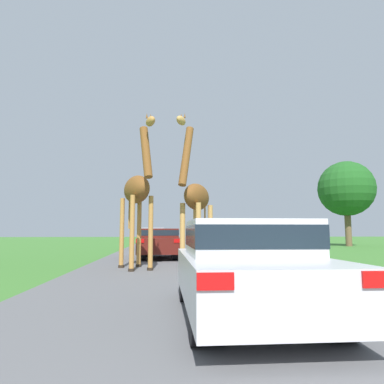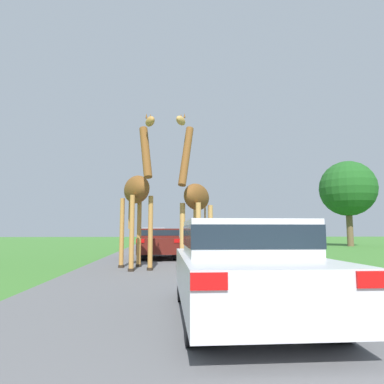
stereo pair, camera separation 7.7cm
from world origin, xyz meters
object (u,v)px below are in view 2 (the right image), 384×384
(giraffe_near_road, at_px, (196,199))
(car_far_ahead, at_px, (160,242))
(car_lead_maroon, at_px, (244,265))
(car_queue_right, at_px, (208,240))
(car_verge_right, at_px, (217,237))
(car_queue_left, at_px, (154,238))
(car_rear_follower, at_px, (257,245))
(giraffe_companion, at_px, (137,192))
(tree_left_edge, at_px, (348,189))

(giraffe_near_road, height_order, car_far_ahead, giraffe_near_road)
(car_lead_maroon, xyz_separation_m, car_far_ahead, (-1.45, 11.31, -0.01))
(car_queue_right, bearing_deg, car_verge_right, 75.49)
(car_lead_maroon, bearing_deg, car_verge_right, 82.48)
(giraffe_near_road, xyz_separation_m, car_queue_left, (-1.98, 12.42, -1.63))
(car_verge_right, bearing_deg, car_queue_right, -104.51)
(car_queue_right, relative_size, car_far_ahead, 1.02)
(car_rear_follower, bearing_deg, giraffe_companion, -149.54)
(car_rear_follower, bearing_deg, car_lead_maroon, -106.16)
(car_rear_follower, relative_size, tree_left_edge, 0.54)
(giraffe_near_road, height_order, car_queue_right, giraffe_near_road)
(car_queue_left, bearing_deg, car_far_ahead, -85.88)
(car_lead_maroon, height_order, car_verge_right, car_verge_right)
(car_queue_left, distance_m, car_verge_right, 5.67)
(giraffe_near_road, distance_m, car_far_ahead, 4.47)
(car_queue_right, height_order, car_rear_follower, car_queue_right)
(giraffe_companion, bearing_deg, car_queue_right, -131.64)
(car_lead_maroon, bearing_deg, tree_left_edge, 57.90)
(car_lead_maroon, height_order, car_far_ahead, car_lead_maroon)
(giraffe_companion, distance_m, car_rear_follower, 6.02)
(giraffe_companion, height_order, car_queue_right, giraffe_companion)
(car_verge_right, relative_size, tree_left_edge, 0.55)
(giraffe_near_road, xyz_separation_m, car_rear_follower, (2.83, 2.07, -1.77))
(giraffe_companion, distance_m, car_queue_right, 11.17)
(car_lead_maroon, bearing_deg, giraffe_near_road, 90.69)
(car_queue_left, distance_m, car_far_ahead, 8.53)
(car_queue_left, bearing_deg, giraffe_near_road, -80.95)
(giraffe_near_road, distance_m, car_queue_right, 9.83)
(car_queue_right, xyz_separation_m, car_rear_follower, (1.20, -7.47, -0.02))
(tree_left_edge, bearing_deg, car_queue_right, -154.51)
(car_queue_right, bearing_deg, car_rear_follower, -80.85)
(car_lead_maroon, xyz_separation_m, tree_left_edge, (14.50, 23.12, 4.18))
(car_lead_maroon, distance_m, car_rear_follower, 9.86)
(giraffe_companion, bearing_deg, car_far_ahead, -120.57)
(car_lead_maroon, distance_m, car_verge_right, 22.62)
(car_verge_right, bearing_deg, car_queue_left, -152.57)
(giraffe_near_road, height_order, car_rear_follower, giraffe_near_road)
(car_queue_right, height_order, car_far_ahead, car_far_ahead)
(car_far_ahead, bearing_deg, tree_left_edge, 36.51)
(giraffe_companion, bearing_deg, giraffe_near_road, 179.68)
(car_rear_follower, xyz_separation_m, tree_left_edge, (11.76, 13.65, 4.26))
(car_queue_right, distance_m, tree_left_edge, 14.97)
(car_queue_right, distance_m, car_rear_follower, 7.57)
(car_far_ahead, xyz_separation_m, car_verge_right, (4.41, 11.12, 0.03))
(giraffe_companion, bearing_deg, car_verge_right, -129.87)
(giraffe_companion, height_order, car_rear_follower, giraffe_companion)
(giraffe_near_road, bearing_deg, car_far_ahead, -44.45)
(car_queue_left, xyz_separation_m, car_rear_follower, (4.81, -10.35, -0.14))
(car_queue_left, height_order, car_rear_follower, car_queue_left)
(car_queue_left, xyz_separation_m, car_verge_right, (5.03, 2.61, -0.03))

